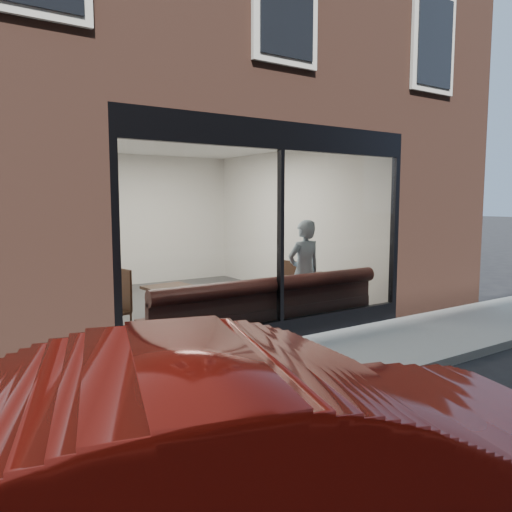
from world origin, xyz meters
TOP-DOWN VIEW (x-y plane):
  - ground at (0.00, 0.00)m, footprint 120.00×120.00m
  - sidewalk_near at (0.00, 1.00)m, footprint 40.00×2.00m
  - kerb_near at (0.00, -0.05)m, footprint 40.00×0.10m
  - host_building_pier_right at (3.75, 8.00)m, footprint 2.50×12.00m
  - host_building_backfill at (0.00, 11.00)m, footprint 5.00×6.00m
  - cafe_floor at (0.00, 5.00)m, footprint 6.00×6.00m
  - cafe_ceiling at (0.00, 5.00)m, footprint 6.00×6.00m
  - cafe_wall_back at (0.00, 7.99)m, footprint 5.00×0.00m
  - cafe_wall_left at (-2.49, 5.00)m, footprint 0.00×6.00m
  - cafe_wall_right at (2.49, 5.00)m, footprint 0.00×6.00m
  - storefront_kick at (0.00, 2.05)m, footprint 5.00×0.10m
  - storefront_header at (0.00, 2.05)m, footprint 5.00×0.10m
  - storefront_mullion at (0.00, 2.05)m, footprint 0.06×0.10m
  - storefront_glass at (0.00, 2.02)m, footprint 4.80×0.00m
  - banquette at (0.00, 2.45)m, footprint 4.00×0.55m
  - person at (0.98, 2.70)m, footprint 0.65×0.43m
  - cafe_table_left at (-1.23, 3.22)m, footprint 0.77×0.77m
  - cafe_table_right at (1.48, 3.00)m, footprint 0.70×0.70m
  - cafe_chair_left at (-1.80, 4.16)m, footprint 0.47×0.47m
  - cafe_chair_right at (1.19, 3.59)m, footprint 0.54×0.54m
  - wall_poster at (-2.45, 5.24)m, footprint 0.02×0.55m
  - parked_car at (-3.00, -1.89)m, footprint 4.42×2.54m

SIDE VIEW (x-z plane):
  - ground at x=0.00m, z-range 0.00..0.00m
  - sidewalk_near at x=0.00m, z-range 0.00..0.01m
  - cafe_floor at x=0.00m, z-range 0.02..0.02m
  - kerb_near at x=0.00m, z-range 0.00..0.12m
  - storefront_kick at x=0.00m, z-range 0.00..0.30m
  - banquette at x=0.00m, z-range 0.00..0.45m
  - cafe_chair_left at x=-1.80m, z-range 0.22..0.26m
  - cafe_chair_right at x=1.19m, z-range 0.22..0.26m
  - parked_car at x=-3.00m, z-range 0.00..1.38m
  - cafe_table_left at x=-1.23m, z-range 0.72..0.76m
  - cafe_table_right at x=1.48m, z-range 0.72..0.76m
  - person at x=0.98m, z-range 0.00..1.75m
  - storefront_mullion at x=0.00m, z-range 0.30..2.80m
  - storefront_glass at x=0.00m, z-range -0.85..3.95m
  - cafe_wall_back at x=0.00m, z-range -0.90..4.10m
  - cafe_wall_left at x=-2.49m, z-range -1.40..4.60m
  - cafe_wall_right at x=2.49m, z-range -1.40..4.60m
  - host_building_pier_right at x=3.75m, z-range 0.00..3.20m
  - host_building_backfill at x=0.00m, z-range 0.00..3.20m
  - wall_poster at x=-2.45m, z-range 1.26..2.00m
  - storefront_header at x=0.00m, z-range 2.80..3.20m
  - cafe_ceiling at x=0.00m, z-range 3.19..3.19m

